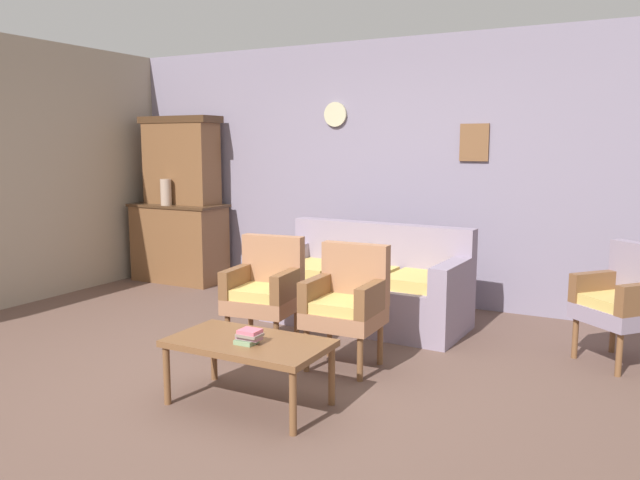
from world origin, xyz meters
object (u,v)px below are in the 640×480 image
object	(u,v)px
floral_couch	(367,288)
wingback_chair_by_fireplace	(624,298)
vase_on_cabinet	(166,192)
coffee_table	(249,347)
side_cabinet	(180,243)
book_stack_on_table	(249,337)
armchair_by_doorway	(347,300)
armchair_near_cabinet	(265,288)

from	to	relation	value
floral_couch	wingback_chair_by_fireplace	world-z (taller)	same
vase_on_cabinet	coffee_table	distance (m)	3.84
side_cabinet	vase_on_cabinet	distance (m)	0.64
side_cabinet	coffee_table	distance (m)	3.88
coffee_table	book_stack_on_table	distance (m)	0.11
armchair_by_doorway	armchair_near_cabinet	bearing A→B (deg)	175.37
armchair_near_cabinet	coffee_table	size ratio (longest dim) A/B	0.90
armchair_by_doorway	book_stack_on_table	bearing A→B (deg)	-101.52
vase_on_cabinet	coffee_table	bearing A→B (deg)	-41.12
book_stack_on_table	floral_couch	bearing A→B (deg)	93.43
armchair_by_doorway	book_stack_on_table	xyz separation A→B (m)	(-0.20, -0.98, -0.04)
armchair_near_cabinet	coffee_table	bearing A→B (deg)	-62.45
armchair_by_doorway	floral_couch	bearing A→B (deg)	106.25
floral_couch	armchair_by_doorway	bearing A→B (deg)	-73.75
armchair_near_cabinet	wingback_chair_by_fireplace	size ratio (longest dim) A/B	1.00
side_cabinet	floral_couch	size ratio (longest dim) A/B	0.63
vase_on_cabinet	wingback_chair_by_fireplace	bearing A→B (deg)	-6.29
book_stack_on_table	side_cabinet	bearing A→B (deg)	136.47
floral_couch	armchair_near_cabinet	world-z (taller)	same
floral_couch	coffee_table	xyz separation A→B (m)	(0.09, -2.04, 0.05)
book_stack_on_table	vase_on_cabinet	bearing A→B (deg)	138.65
wingback_chair_by_fireplace	armchair_by_doorway	bearing A→B (deg)	-150.26
side_cabinet	armchair_by_doorway	world-z (taller)	side_cabinet
side_cabinet	wingback_chair_by_fireplace	distance (m)	4.90
side_cabinet	armchair_by_doorway	distance (m)	3.52
armchair_near_cabinet	book_stack_on_table	size ratio (longest dim) A/B	5.82
wingback_chair_by_fireplace	coffee_table	xyz separation A→B (m)	(-2.03, -1.95, -0.12)
vase_on_cabinet	wingback_chair_by_fireplace	world-z (taller)	vase_on_cabinet
wingback_chair_by_fireplace	book_stack_on_table	size ratio (longest dim) A/B	5.82
wingback_chair_by_fireplace	side_cabinet	bearing A→B (deg)	171.63
floral_couch	wingback_chair_by_fireplace	size ratio (longest dim) A/B	2.04
armchair_by_doorway	book_stack_on_table	world-z (taller)	armchair_by_doorway
vase_on_cabinet	book_stack_on_table	xyz separation A→B (m)	(2.88, -2.54, -0.62)
floral_couch	armchair_by_doorway	xyz separation A→B (m)	(0.32, -1.11, 0.17)
coffee_table	armchair_by_doorway	bearing A→B (deg)	75.54
vase_on_cabinet	floral_couch	xyz separation A→B (m)	(2.76, -0.45, -0.76)
wingback_chair_by_fireplace	coffee_table	distance (m)	2.81
armchair_by_doorway	wingback_chair_by_fireplace	bearing A→B (deg)	29.74
floral_couch	armchair_by_doorway	world-z (taller)	same
armchair_by_doorway	side_cabinet	bearing A→B (deg)	150.40
floral_couch	coffee_table	distance (m)	2.04
side_cabinet	armchair_by_doorway	bearing A→B (deg)	-29.60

